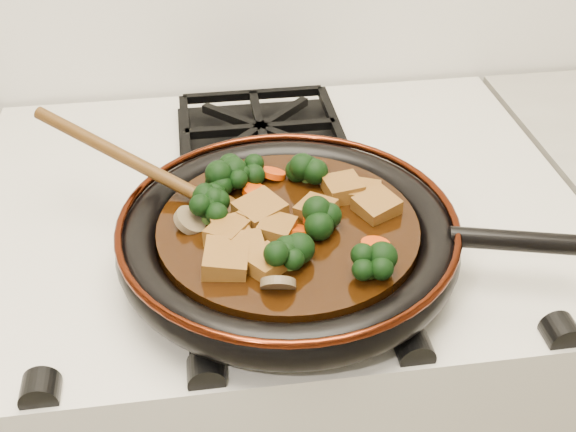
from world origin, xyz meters
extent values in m
cube|color=beige|center=(0.00, 1.69, 0.45)|extent=(0.76, 0.60, 0.90)
cylinder|color=black|center=(0.00, 1.56, 0.93)|extent=(0.34, 0.34, 0.01)
torus|color=black|center=(0.00, 1.56, 0.94)|extent=(0.37, 0.37, 0.04)
torus|color=#411609|center=(0.00, 1.56, 0.96)|extent=(0.36, 0.36, 0.01)
cylinder|color=black|center=(0.23, 1.49, 0.96)|extent=(0.14, 0.06, 0.02)
cylinder|color=black|center=(0.00, 1.56, 0.95)|extent=(0.28, 0.28, 0.02)
cube|color=brown|center=(-0.03, 1.57, 0.97)|extent=(0.06, 0.06, 0.03)
cube|color=brown|center=(0.09, 1.59, 0.97)|extent=(0.04, 0.04, 0.02)
cube|color=brown|center=(-0.07, 1.54, 0.97)|extent=(0.05, 0.05, 0.03)
cube|color=brown|center=(-0.03, 1.49, 0.97)|extent=(0.05, 0.05, 0.02)
cube|color=brown|center=(0.03, 1.57, 0.97)|extent=(0.05, 0.05, 0.02)
cube|color=brown|center=(-0.02, 1.54, 0.97)|extent=(0.05, 0.05, 0.03)
cube|color=brown|center=(0.10, 1.56, 0.97)|extent=(0.06, 0.06, 0.03)
cube|color=brown|center=(-0.03, 1.56, 0.97)|extent=(0.05, 0.05, 0.02)
cube|color=brown|center=(-0.07, 1.50, 0.97)|extent=(0.05, 0.05, 0.03)
cube|color=brown|center=(0.07, 1.60, 0.97)|extent=(0.05, 0.05, 0.03)
cube|color=brown|center=(-0.06, 1.54, 0.97)|extent=(0.04, 0.04, 0.02)
cube|color=brown|center=(-0.05, 1.51, 0.97)|extent=(0.04, 0.05, 0.03)
cylinder|color=#CC3805|center=(-0.03, 1.62, 0.96)|extent=(0.03, 0.03, 0.02)
cylinder|color=#CC3805|center=(0.01, 1.54, 0.96)|extent=(0.03, 0.03, 0.02)
cylinder|color=#CC3805|center=(-0.01, 1.65, 0.96)|extent=(0.03, 0.03, 0.02)
cylinder|color=#CC3805|center=(-0.07, 1.64, 0.96)|extent=(0.03, 0.03, 0.02)
cylinder|color=#CC3805|center=(0.03, 1.55, 0.96)|extent=(0.03, 0.03, 0.01)
cylinder|color=#CC3805|center=(0.08, 1.50, 0.96)|extent=(0.03, 0.03, 0.01)
cylinder|color=brown|center=(0.03, 1.65, 0.97)|extent=(0.05, 0.05, 0.02)
cylinder|color=brown|center=(-0.10, 1.57, 0.97)|extent=(0.04, 0.04, 0.03)
cylinder|color=brown|center=(-0.03, 1.46, 0.97)|extent=(0.04, 0.03, 0.03)
cylinder|color=brown|center=(-0.06, 1.64, 0.97)|extent=(0.04, 0.04, 0.02)
ellipsoid|color=#4D2F10|center=(-0.07, 1.60, 0.96)|extent=(0.07, 0.06, 0.02)
cylinder|color=#4D2F10|center=(-0.17, 1.66, 0.99)|extent=(0.02, 0.02, 0.24)
camera|label=1|loc=(-0.09, 0.95, 1.42)|focal=45.00mm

